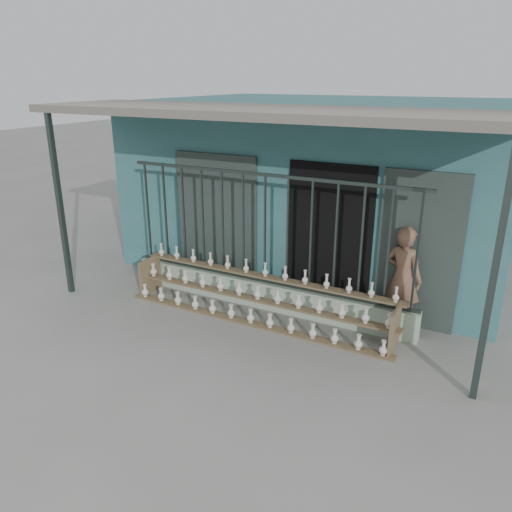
% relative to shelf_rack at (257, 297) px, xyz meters
% --- Properties ---
extents(ground, '(60.00, 60.00, 0.00)m').
position_rel_shelf_rack_xyz_m(ground, '(-0.08, -0.88, -0.36)').
color(ground, slate).
extents(workshop_building, '(7.40, 6.60, 3.21)m').
position_rel_shelf_rack_xyz_m(workshop_building, '(-0.08, 3.35, 1.26)').
color(workshop_building, '#2D5E60').
rests_on(workshop_building, ground).
extents(parapet_wall, '(5.00, 0.20, 0.45)m').
position_rel_shelf_rack_xyz_m(parapet_wall, '(-0.08, 0.42, -0.14)').
color(parapet_wall, '#9FB79D').
rests_on(parapet_wall, ground).
extents(security_fence, '(5.00, 0.04, 1.80)m').
position_rel_shelf_rack_xyz_m(security_fence, '(-0.08, 0.42, 0.99)').
color(security_fence, '#283330').
rests_on(security_fence, parapet_wall).
extents(shelf_rack, '(4.50, 0.68, 0.85)m').
position_rel_shelf_rack_xyz_m(shelf_rack, '(0.00, 0.00, 0.00)').
color(shelf_rack, brown).
rests_on(shelf_rack, ground).
extents(elderly_woman, '(0.68, 0.55, 1.62)m').
position_rel_shelf_rack_xyz_m(elderly_woman, '(2.05, 0.73, 0.45)').
color(elderly_woman, brown).
rests_on(elderly_woman, ground).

